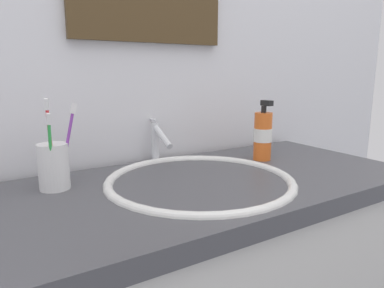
{
  "coord_description": "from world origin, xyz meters",
  "views": [
    {
      "loc": [
        -0.47,
        -0.71,
        1.1
      ],
      "look_at": [
        -0.0,
        0.03,
        0.92
      ],
      "focal_mm": 33.07,
      "sensor_mm": 36.0,
      "label": 1
    }
  ],
  "objects_px": {
    "toothbrush_red": "(50,140)",
    "soap_dispenser": "(263,135)",
    "toothbrush_cup": "(54,167)",
    "toothbrush_purple": "(68,140)",
    "faucet": "(157,139)",
    "toothbrush_green": "(50,147)"
  },
  "relations": [
    {
      "from": "toothbrush_green",
      "to": "toothbrush_cup",
      "type": "bearing_deg",
      "value": 74.43
    },
    {
      "from": "toothbrush_cup",
      "to": "toothbrush_red",
      "type": "xyz_separation_m",
      "value": [
        -0.01,
        -0.03,
        0.07
      ]
    },
    {
      "from": "faucet",
      "to": "toothbrush_cup",
      "type": "height_order",
      "value": "faucet"
    },
    {
      "from": "toothbrush_red",
      "to": "toothbrush_purple",
      "type": "height_order",
      "value": "toothbrush_red"
    },
    {
      "from": "toothbrush_red",
      "to": "soap_dispenser",
      "type": "distance_m",
      "value": 0.62
    },
    {
      "from": "toothbrush_green",
      "to": "faucet",
      "type": "bearing_deg",
      "value": 22.58
    },
    {
      "from": "toothbrush_red",
      "to": "toothbrush_purple",
      "type": "xyz_separation_m",
      "value": [
        0.04,
        0.02,
        -0.01
      ]
    },
    {
      "from": "toothbrush_cup",
      "to": "toothbrush_purple",
      "type": "xyz_separation_m",
      "value": [
        0.04,
        -0.0,
        0.06
      ]
    },
    {
      "from": "soap_dispenser",
      "to": "toothbrush_red",
      "type": "bearing_deg",
      "value": 178.08
    },
    {
      "from": "toothbrush_cup",
      "to": "soap_dispenser",
      "type": "xyz_separation_m",
      "value": [
        0.61,
        -0.05,
        0.02
      ]
    },
    {
      "from": "toothbrush_red",
      "to": "toothbrush_green",
      "type": "xyz_separation_m",
      "value": [
        -0.0,
        -0.0,
        -0.02
      ]
    },
    {
      "from": "toothbrush_cup",
      "to": "toothbrush_red",
      "type": "bearing_deg",
      "value": -105.35
    },
    {
      "from": "toothbrush_green",
      "to": "soap_dispenser",
      "type": "xyz_separation_m",
      "value": [
        0.62,
        -0.02,
        -0.03
      ]
    },
    {
      "from": "faucet",
      "to": "toothbrush_purple",
      "type": "xyz_separation_m",
      "value": [
        -0.28,
        -0.11,
        0.05
      ]
    },
    {
      "from": "soap_dispenser",
      "to": "toothbrush_cup",
      "type": "bearing_deg",
      "value": 175.56
    },
    {
      "from": "toothbrush_purple",
      "to": "soap_dispenser",
      "type": "bearing_deg",
      "value": -4.24
    },
    {
      "from": "toothbrush_purple",
      "to": "soap_dispenser",
      "type": "distance_m",
      "value": 0.58
    },
    {
      "from": "faucet",
      "to": "toothbrush_green",
      "type": "bearing_deg",
      "value": -157.42
    },
    {
      "from": "toothbrush_red",
      "to": "toothbrush_green",
      "type": "relative_size",
      "value": 1.17
    },
    {
      "from": "toothbrush_cup",
      "to": "soap_dispenser",
      "type": "bearing_deg",
      "value": -4.44
    },
    {
      "from": "toothbrush_red",
      "to": "soap_dispenser",
      "type": "bearing_deg",
      "value": -1.92
    },
    {
      "from": "faucet",
      "to": "toothbrush_green",
      "type": "xyz_separation_m",
      "value": [
        -0.33,
        -0.14,
        0.04
      ]
    }
  ]
}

